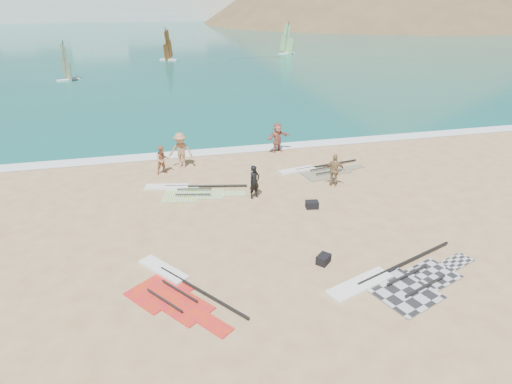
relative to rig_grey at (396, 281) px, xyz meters
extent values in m
plane|color=tan|center=(-3.03, 2.00, -0.05)|extent=(300.00, 300.00, 0.00)
cube|color=#0B4D4F|center=(-3.03, 134.00, -0.05)|extent=(300.00, 240.00, 0.06)
cube|color=white|center=(-3.03, 14.30, -0.05)|extent=(300.00, 1.20, 0.04)
cube|color=white|center=(-23.03, 152.00, 3.98)|extent=(160.00, 8.00, 8.00)
cube|color=white|center=(-48.03, 152.00, 4.48)|extent=(10.00, 7.00, 9.00)
cube|color=white|center=(-23.03, 152.00, 5.98)|extent=(18.00, 7.00, 12.00)
cube|color=white|center=(6.97, 152.00, 4.98)|extent=(12.00, 7.00, 10.00)
cube|color=white|center=(31.97, 152.00, 4.48)|extent=(16.00, 7.00, 9.00)
cube|color=white|center=(51.97, 152.00, 5.48)|extent=(10.00, 7.00, 11.00)
cone|color=brown|center=(81.97, 132.00, -0.05)|extent=(143.00, 143.00, 45.00)
cone|color=brown|center=(116.97, 142.00, -0.05)|extent=(70.00, 70.00, 28.00)
cube|color=#252527|center=(-0.09, -0.50, -0.03)|extent=(2.46, 2.59, 0.04)
cube|color=#252527|center=(1.48, 0.06, -0.03)|extent=(1.83, 1.76, 0.04)
cube|color=#252527|center=(2.75, 0.51, -0.03)|extent=(1.38, 1.01, 0.04)
cylinder|color=black|center=(0.87, 0.83, 0.05)|extent=(4.54, 1.72, 0.11)
cylinder|color=black|center=(0.48, 0.08, 0.11)|extent=(1.89, 0.74, 0.08)
cylinder|color=black|center=(0.72, -0.60, 0.11)|extent=(1.89, 0.74, 0.08)
cube|color=white|center=(-1.28, 0.06, 0.01)|extent=(2.58, 1.48, 0.12)
cube|color=#62AF19|center=(-6.50, 8.63, -0.03)|extent=(1.92, 2.06, 0.04)
cube|color=#62AF19|center=(-5.10, 8.35, -0.03)|extent=(1.45, 1.38, 0.04)
cube|color=#62AF19|center=(-3.98, 8.11, -0.03)|extent=(1.15, 0.74, 0.04)
cylinder|color=black|center=(-5.20, 9.18, 0.05)|extent=(4.02, 0.92, 0.10)
cylinder|color=black|center=(-5.82, 8.81, 0.11)|extent=(1.67, 0.41, 0.07)
cylinder|color=black|center=(-5.95, 8.20, 0.11)|extent=(1.67, 0.41, 0.07)
cube|color=white|center=(-7.12, 9.58, 0.01)|extent=(2.20, 1.00, 0.12)
cube|color=#FF5925|center=(0.79, 9.52, -0.03)|extent=(1.80, 1.94, 0.04)
cube|color=#FF5925|center=(2.14, 9.75, -0.03)|extent=(1.36, 1.30, 0.04)
cube|color=#FF5925|center=(3.23, 9.94, -0.03)|extent=(1.09, 0.68, 0.04)
cylinder|color=black|center=(1.75, 10.46, 0.05)|extent=(3.88, 0.76, 0.09)
cylinder|color=black|center=(1.33, 9.91, 0.11)|extent=(1.61, 0.34, 0.07)
cylinder|color=black|center=(1.43, 9.33, 0.11)|extent=(1.61, 0.34, 0.07)
cube|color=white|center=(-0.09, 10.14, 0.01)|extent=(2.11, 0.89, 0.12)
cube|color=red|center=(-7.76, 1.34, -0.03)|extent=(2.34, 2.31, 0.04)
cube|color=red|center=(-6.92, 0.23, -0.03)|extent=(1.64, 1.66, 0.04)
cube|color=red|center=(-6.23, -0.68, -0.03)|extent=(1.05, 1.15, 0.04)
cylinder|color=black|center=(-6.44, 0.91, 0.05)|extent=(2.49, 3.27, 0.10)
cylinder|color=black|center=(-7.14, 1.04, 0.11)|extent=(1.05, 1.37, 0.07)
cylinder|color=black|center=(-7.63, 0.67, 0.11)|extent=(1.05, 1.37, 0.07)
cube|color=white|center=(-7.60, 2.45, 0.01)|extent=(1.71, 2.02, 0.12)
cube|color=black|center=(-1.96, 1.61, 0.12)|extent=(0.64, 0.63, 0.33)
cube|color=black|center=(-0.84, 5.83, 0.12)|extent=(0.61, 0.46, 0.34)
imported|color=black|center=(-3.11, 7.51, 0.76)|extent=(0.70, 0.62, 1.62)
imported|color=#B27550|center=(-7.18, 11.55, 0.74)|extent=(0.90, 0.79, 1.58)
imported|color=#A77552|center=(-6.16, 12.20, 0.96)|extent=(1.48, 1.15, 2.01)
imported|color=#95754F|center=(1.08, 7.89, 0.79)|extent=(1.07, 0.77, 1.68)
imported|color=#B56A5B|center=(-0.26, 13.50, 0.86)|extent=(1.77, 1.11, 1.82)
cube|color=white|center=(-16.32, 41.59, 0.05)|extent=(2.42, 1.73, 0.14)
cube|color=orange|center=(-16.32, 41.59, 1.20)|extent=(1.42, 2.59, 2.58)
cube|color=orange|center=(-16.32, 41.59, 2.98)|extent=(0.82, 1.47, 1.80)
cylinder|color=black|center=(-16.32, 41.59, 2.19)|extent=(0.47, 0.77, 4.10)
cube|color=white|center=(-4.59, 54.99, 0.05)|extent=(2.60, 1.80, 0.15)
cube|color=#C03B13|center=(-4.59, 54.99, 1.29)|extent=(1.45, 2.80, 2.76)
cube|color=#C03B13|center=(-4.59, 54.99, 3.19)|extent=(0.84, 1.59, 1.92)
cylinder|color=black|center=(-4.59, 54.99, 2.34)|extent=(0.49, 0.83, 4.39)
cube|color=white|center=(14.06, 57.65, 0.06)|extent=(2.83, 1.75, 0.16)
cube|color=#5FCA21|center=(14.06, 57.65, 1.39)|extent=(1.30, 3.13, 2.98)
cube|color=#5FCA21|center=(14.06, 57.65, 3.44)|extent=(0.75, 1.77, 2.07)
cylinder|color=black|center=(14.06, 57.65, 2.53)|extent=(0.45, 0.92, 4.72)
camera|label=1|loc=(-7.35, -10.35, 8.79)|focal=30.00mm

